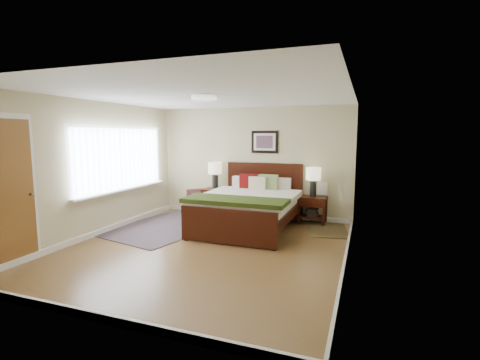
{
  "coord_description": "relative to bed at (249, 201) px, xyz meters",
  "views": [
    {
      "loc": [
        2.47,
        -5.08,
        1.87
      ],
      "look_at": [
        0.28,
        0.88,
        1.05
      ],
      "focal_mm": 26.0,
      "sensor_mm": 36.0,
      "label": 1
    }
  ],
  "objects": [
    {
      "name": "bed",
      "position": [
        0.0,
        0.0,
        0.0
      ],
      "size": [
        1.87,
        2.28,
        1.23
      ],
      "color": "#341207",
      "rests_on": "ground"
    },
    {
      "name": "ceiling",
      "position": [
        -0.29,
        -1.38,
        1.94
      ],
      "size": [
        4.5,
        5.0,
        0.02
      ],
      "primitive_type": "cube",
      "color": "white",
      "rests_on": "back_wall"
    },
    {
      "name": "door",
      "position": [
        -2.52,
        -3.13,
        0.51
      ],
      "size": [
        0.06,
        1.0,
        2.18
      ],
      "color": "silver",
      "rests_on": "ground"
    },
    {
      "name": "window",
      "position": [
        -2.49,
        -0.68,
        0.81
      ],
      "size": [
        0.11,
        2.72,
        1.32
      ],
      "color": "silver",
      "rests_on": "left_wall"
    },
    {
      "name": "back_wall",
      "position": [
        -0.29,
        1.12,
        0.69
      ],
      "size": [
        4.5,
        0.04,
        2.5
      ],
      "primitive_type": "cube",
      "color": "#C1B78C",
      "rests_on": "ground"
    },
    {
      "name": "lamp_right",
      "position": [
        1.13,
        0.89,
        0.44
      ],
      "size": [
        0.31,
        0.31,
        0.61
      ],
      "color": "black",
      "rests_on": "nightstand_right"
    },
    {
      "name": "floor",
      "position": [
        -0.29,
        -1.38,
        -0.56
      ],
      "size": [
        5.0,
        5.0,
        0.0
      ],
      "primitive_type": "plane",
      "color": "brown",
      "rests_on": "ground"
    },
    {
      "name": "ceil_fixture",
      "position": [
        -0.29,
        -1.38,
        1.9
      ],
      "size": [
        0.44,
        0.44,
        0.08
      ],
      "color": "white",
      "rests_on": "ceiling"
    },
    {
      "name": "front_wall",
      "position": [
        -0.29,
        -3.88,
        0.69
      ],
      "size": [
        4.5,
        0.04,
        2.5
      ],
      "primitive_type": "cube",
      "color": "#C1B78C",
      "rests_on": "ground"
    },
    {
      "name": "nightstand_right",
      "position": [
        1.13,
        0.88,
        -0.21
      ],
      "size": [
        0.58,
        0.44,
        0.58
      ],
      "color": "#341207",
      "rests_on": "ground"
    },
    {
      "name": "right_wall",
      "position": [
        1.96,
        -1.38,
        0.69
      ],
      "size": [
        0.04,
        5.0,
        2.5
      ],
      "primitive_type": "cube",
      "color": "#C1B78C",
      "rests_on": "ground"
    },
    {
      "name": "rug_navy",
      "position": [
        1.51,
        0.42,
        -0.56
      ],
      "size": [
        0.9,
        1.2,
        0.01
      ],
      "primitive_type": "cube",
      "rotation": [
        0.0,
        0.0,
        0.16
      ],
      "color": "black",
      "rests_on": "ground"
    },
    {
      "name": "left_wall",
      "position": [
        -2.54,
        -1.38,
        0.69
      ],
      "size": [
        0.04,
        5.0,
        2.5
      ],
      "primitive_type": "cube",
      "color": "#C1B78C",
      "rests_on": "ground"
    },
    {
      "name": "rug_persian",
      "position": [
        -1.64,
        -0.43,
        -0.56
      ],
      "size": [
        2.29,
        2.84,
        0.01
      ],
      "primitive_type": "cube",
      "rotation": [
        0.0,
        0.0,
        -0.22
      ],
      "color": "#0C1540",
      "rests_on": "ground"
    },
    {
      "name": "lamp_left",
      "position": [
        -1.14,
        0.89,
        0.48
      ],
      "size": [
        0.31,
        0.31,
        0.61
      ],
      "color": "black",
      "rests_on": "nightstand_left"
    },
    {
      "name": "armchair",
      "position": [
        -1.31,
        0.62,
        -0.25
      ],
      "size": [
        0.97,
        0.97,
        0.64
      ],
      "primitive_type": "imported",
      "rotation": [
        0.0,
        0.0,
        -0.88
      ],
      "color": "brown",
      "rests_on": "ground"
    },
    {
      "name": "nightstand_left",
      "position": [
        -1.14,
        0.87,
        -0.06
      ],
      "size": [
        0.53,
        0.47,
        0.63
      ],
      "color": "#341207",
      "rests_on": "ground"
    },
    {
      "name": "wall_art",
      "position": [
        0.0,
        1.09,
        1.16
      ],
      "size": [
        0.62,
        0.05,
        0.5
      ],
      "color": "black",
      "rests_on": "back_wall"
    }
  ]
}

